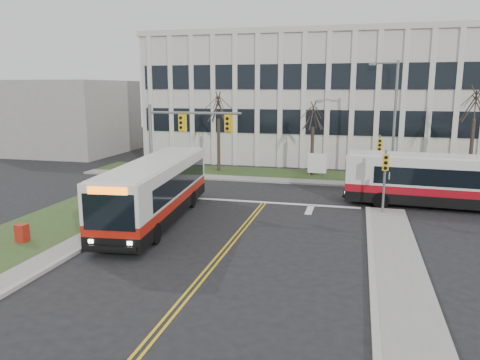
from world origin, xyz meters
name	(u,v)px	position (x,y,z in m)	size (l,w,h in m)	color
ground	(231,243)	(0.00, 0.00, 0.00)	(120.00, 120.00, 0.00)	black
sidewalk_west	(34,266)	(-7.00, -5.00, 0.07)	(1.20, 26.00, 0.14)	#9E9B93
sidewalk_east	(408,306)	(7.50, -5.00, 0.07)	(2.00, 26.00, 0.14)	#9E9B93
sidewalk_cross	(347,184)	(5.00, 15.20, 0.07)	(44.00, 1.60, 0.14)	#9E9B93
building_lawn	(348,177)	(5.00, 18.00, 0.06)	(44.00, 5.00, 0.12)	#2D481F
office_building	(353,100)	(5.00, 30.00, 6.00)	(40.00, 16.00, 12.00)	beige
building_annex	(68,117)	(-26.00, 26.00, 4.00)	(12.00, 12.00, 8.00)	#9E9B93
mast_arm_signal	(175,136)	(-5.62, 7.16, 4.26)	(6.11, 0.38, 6.20)	slate
signal_pole_near	(385,173)	(7.20, 6.90, 2.50)	(0.34, 0.39, 3.80)	slate
signal_pole_far	(379,153)	(7.20, 15.40, 2.50)	(0.34, 0.39, 3.80)	slate
streetlight	(392,116)	(8.03, 16.20, 5.19)	(2.15, 0.25, 9.20)	slate
directory_sign	(317,164)	(2.50, 17.50, 1.17)	(1.50, 0.12, 2.00)	slate
tree_left	(218,108)	(-6.00, 18.00, 5.51)	(1.80, 1.80, 7.70)	#42352B
tree_mid	(313,117)	(2.00, 18.20, 4.88)	(1.80, 1.80, 6.82)	#42352B
tree_right	(475,106)	(14.00, 18.00, 5.91)	(1.80, 1.80, 8.25)	#42352B
bus_main	(156,192)	(-5.00, 2.70, 1.64)	(2.66, 12.27, 3.27)	silver
bus_cross	(447,183)	(10.98, 9.50, 1.58)	(2.56, 11.84, 3.16)	silver
newspaper_box_blue	(103,221)	(-6.97, 0.41, 0.47)	(0.50, 0.45, 0.95)	#163999
newspaper_box_red	(22,234)	(-9.50, -2.53, 0.47)	(0.50, 0.45, 0.95)	#A12114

